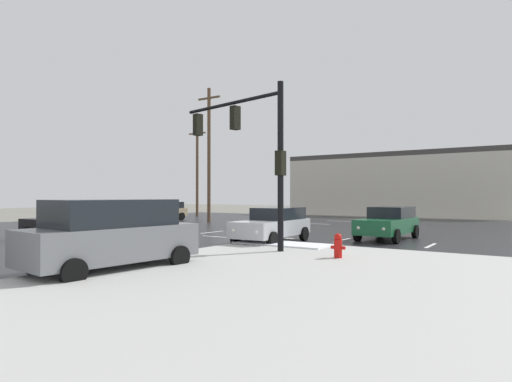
{
  "coord_description": "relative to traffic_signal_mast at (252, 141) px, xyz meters",
  "views": [
    {
      "loc": [
        13.88,
        -19.35,
        2.17
      ],
      "look_at": [
        -1.96,
        4.56,
        2.46
      ],
      "focal_mm": 30.07,
      "sensor_mm": 36.0,
      "label": 1
    }
  ],
  "objects": [
    {
      "name": "sedan_silver",
      "position": [
        -0.82,
        2.99,
        -3.41
      ],
      "size": [
        2.16,
        4.59,
        1.58
      ],
      "rotation": [
        0.0,
        0.0,
        -1.53
      ],
      "color": "#B7BABF",
      "rests_on": "road_asphalt"
    },
    {
      "name": "sedan_green",
      "position": [
        3.15,
        7.28,
        -3.41
      ],
      "size": [
        2.14,
        4.59,
        1.58
      ],
      "rotation": [
        0.0,
        0.0,
        -1.6
      ],
      "color": "#195933",
      "rests_on": "road_asphalt"
    },
    {
      "name": "utility_pole_far",
      "position": [
        -13.01,
        13.03,
        1.39
      ],
      "size": [
        2.2,
        0.28,
        10.86
      ],
      "color": "brown",
      "rests_on": "ground_plane"
    },
    {
      "name": "sidewalk_corner",
      "position": [
        7.43,
        -6.4,
        -4.2
      ],
      "size": [
        18.0,
        18.0,
        0.14
      ],
      "primitive_type": "cube",
      "color": "#B2B2AD",
      "rests_on": "ground_plane"
    },
    {
      "name": "sedan_black",
      "position": [
        -9.1,
        -1.94,
        -3.41
      ],
      "size": [
        4.61,
        2.22,
        1.58
      ],
      "rotation": [
        0.0,
        0.0,
        3.19
      ],
      "color": "black",
      "rests_on": "road_asphalt"
    },
    {
      "name": "snow_strip_curbside",
      "position": [
        0.43,
        1.6,
        -4.1
      ],
      "size": [
        4.0,
        1.6,
        0.06
      ],
      "primitive_type": "cube",
      "color": "white",
      "rests_on": "sidewalk_corner"
    },
    {
      "name": "fire_hydrant",
      "position": [
        3.84,
        -0.66,
        -3.73
      ],
      "size": [
        0.48,
        0.26,
        0.79
      ],
      "color": "red",
      "rests_on": "sidewalk_corner"
    },
    {
      "name": "road_asphalt",
      "position": [
        -4.57,
        5.6,
        -4.26
      ],
      "size": [
        44.0,
        44.0,
        0.02
      ],
      "primitive_type": "cube",
      "color": "#232326",
      "rests_on": "ground_plane"
    },
    {
      "name": "ground_plane",
      "position": [
        -4.57,
        5.6,
        -4.27
      ],
      "size": [
        120.0,
        120.0,
        0.0
      ],
      "primitive_type": "plane",
      "color": "slate"
    },
    {
      "name": "utility_pole_distant",
      "position": [
        -20.43,
        20.03,
        0.67
      ],
      "size": [
        2.2,
        0.28,
        9.43
      ],
      "color": "brown",
      "rests_on": "ground_plane"
    },
    {
      "name": "traffic_signal_mast",
      "position": [
        0.0,
        0.0,
        0.0
      ],
      "size": [
        5.45,
        1.29,
        6.18
      ],
      "rotation": [
        0.0,
        0.0,
        2.95
      ],
      "color": "black",
      "rests_on": "sidewalk_corner"
    },
    {
      "name": "sedan_tan",
      "position": [
        -17.56,
        12.31,
        -3.41
      ],
      "size": [
        2.31,
        4.64,
        1.58
      ],
      "rotation": [
        0.0,
        0.0,
        -1.65
      ],
      "color": "tan",
      "rests_on": "road_asphalt"
    },
    {
      "name": "strip_building_background",
      "position": [
        -3.39,
        33.27,
        -0.98
      ],
      "size": [
        22.24,
        8.0,
        6.57
      ],
      "color": "beige",
      "rests_on": "ground_plane"
    },
    {
      "name": "sedan_red",
      "position": [
        -15.97,
        8.87,
        -3.41
      ],
      "size": [
        4.62,
        2.24,
        1.58
      ],
      "rotation": [
        0.0,
        0.0,
        -0.06
      ],
      "color": "#B21919",
      "rests_on": "road_asphalt"
    },
    {
      "name": "suv_grey",
      "position": [
        -0.73,
        -5.94,
        -3.18
      ],
      "size": [
        2.55,
        4.98,
        2.03
      ],
      "rotation": [
        0.0,
        0.0,
        1.47
      ],
      "color": "slate",
      "rests_on": "road_asphalt"
    },
    {
      "name": "lane_markings",
      "position": [
        -3.37,
        4.22,
        -4.24
      ],
      "size": [
        36.15,
        36.15,
        0.01
      ],
      "color": "silver",
      "rests_on": "road_asphalt"
    }
  ]
}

